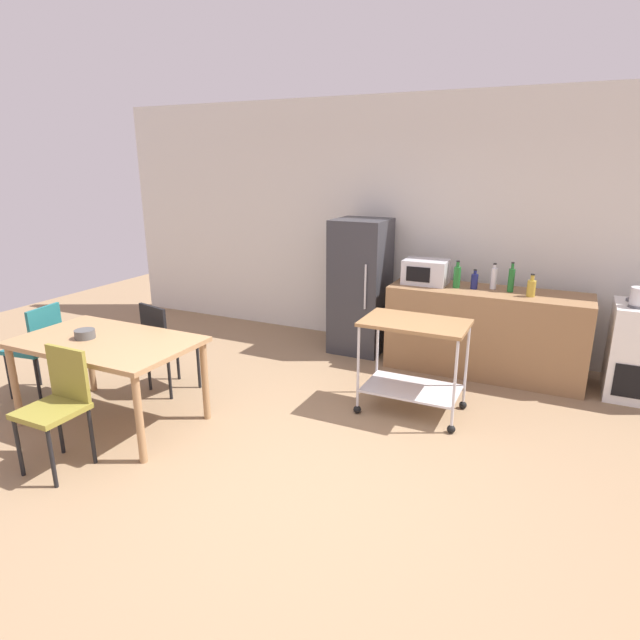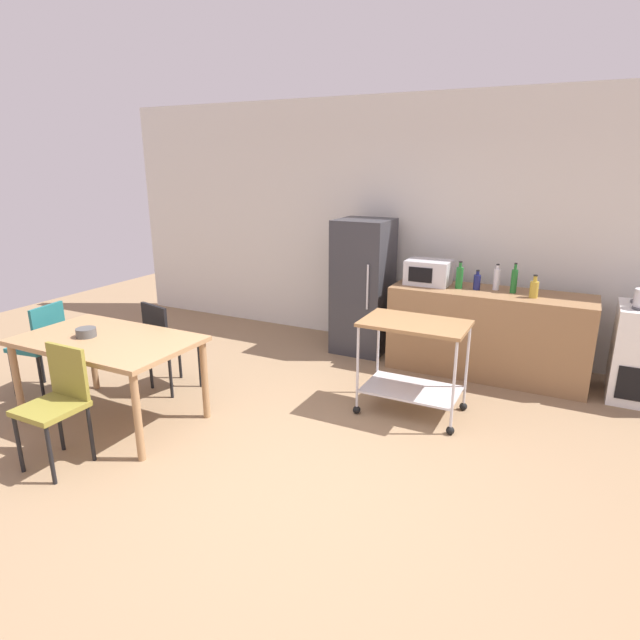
{
  "view_description": "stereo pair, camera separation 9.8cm",
  "coord_description": "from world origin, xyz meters",
  "views": [
    {
      "loc": [
        1.6,
        -2.89,
        2.17
      ],
      "look_at": [
        -0.35,
        1.2,
        0.8
      ],
      "focal_mm": 29.52,
      "sensor_mm": 36.0,
      "label": 1
    },
    {
      "loc": [
        1.69,
        -2.85,
        2.17
      ],
      "look_at": [
        -0.35,
        1.2,
        0.8
      ],
      "focal_mm": 29.52,
      "sensor_mm": 36.0,
      "label": 2
    }
  ],
  "objects": [
    {
      "name": "ground_plane",
      "position": [
        0.0,
        0.0,
        0.0
      ],
      "size": [
        12.0,
        12.0,
        0.0
      ],
      "primitive_type": "plane",
      "color": "#8C7051"
    },
    {
      "name": "back_wall",
      "position": [
        0.0,
        3.2,
        1.45
      ],
      "size": [
        8.4,
        0.12,
        2.9
      ],
      "primitive_type": "cube",
      "color": "silver",
      "rests_on": "ground_plane"
    },
    {
      "name": "kitchen_counter",
      "position": [
        0.9,
        2.6,
        0.45
      ],
      "size": [
        2.0,
        0.64,
        0.9
      ],
      "primitive_type": "cube",
      "color": "olive",
      "rests_on": "ground_plane"
    },
    {
      "name": "dining_table",
      "position": [
        -1.79,
        0.07,
        0.67
      ],
      "size": [
        1.5,
        0.9,
        0.75
      ],
      "color": "#A37A51",
      "rests_on": "ground_plane"
    },
    {
      "name": "chair_teal",
      "position": [
        -2.81,
        0.18,
        0.52
      ],
      "size": [
        0.45,
        0.45,
        0.89
      ],
      "rotation": [
        0.0,
        0.0,
        -1.43
      ],
      "color": "#1E666B",
      "rests_on": "ground_plane"
    },
    {
      "name": "chair_black",
      "position": [
        -1.79,
        0.77,
        0.52
      ],
      "size": [
        0.48,
        0.48,
        0.89
      ],
      "rotation": [
        0.0,
        0.0,
        2.9
      ],
      "color": "black",
      "rests_on": "ground_plane"
    },
    {
      "name": "chair_olive",
      "position": [
        -1.59,
        -0.59,
        0.52
      ],
      "size": [
        0.4,
        0.4,
        0.89
      ],
      "rotation": [
        0.0,
        0.0,
        0.0
      ],
      "color": "olive",
      "rests_on": "ground_plane"
    },
    {
      "name": "refrigerator",
      "position": [
        -0.55,
        2.7,
        0.78
      ],
      "size": [
        0.6,
        0.63,
        1.55
      ],
      "color": "#333338",
      "rests_on": "ground_plane"
    },
    {
      "name": "kitchen_cart",
      "position": [
        0.47,
        1.37,
        0.57
      ],
      "size": [
        0.91,
        0.57,
        0.85
      ],
      "color": "olive",
      "rests_on": "ground_plane"
    },
    {
      "name": "microwave",
      "position": [
        0.23,
        2.63,
        1.03
      ],
      "size": [
        0.46,
        0.35,
        0.26
      ],
      "color": "silver",
      "rests_on": "kitchen_counter"
    },
    {
      "name": "bottle_wine",
      "position": [
        0.57,
        2.58,
        1.02
      ],
      "size": [
        0.07,
        0.07,
        0.29
      ],
      "color": "#1E6628",
      "rests_on": "kitchen_counter"
    },
    {
      "name": "bottle_soy_sauce",
      "position": [
        0.75,
        2.61,
        0.98
      ],
      "size": [
        0.07,
        0.07,
        0.21
      ],
      "color": "navy",
      "rests_on": "kitchen_counter"
    },
    {
      "name": "bottle_hot_sauce",
      "position": [
        0.93,
        2.69,
        1.01
      ],
      "size": [
        0.06,
        0.06,
        0.27
      ],
      "color": "silver",
      "rests_on": "kitchen_counter"
    },
    {
      "name": "bottle_olive_oil",
      "position": [
        1.1,
        2.63,
        1.03
      ],
      "size": [
        0.06,
        0.06,
        0.31
      ],
      "color": "#1E6628",
      "rests_on": "kitchen_counter"
    },
    {
      "name": "bottle_sesame_oil",
      "position": [
        1.31,
        2.51,
        0.99
      ],
      "size": [
        0.08,
        0.08,
        0.23
      ],
      "color": "gold",
      "rests_on": "kitchen_counter"
    },
    {
      "name": "fruit_bowl",
      "position": [
        -1.97,
        0.02,
        0.79
      ],
      "size": [
        0.17,
        0.17,
        0.07
      ],
      "primitive_type": "cylinder",
      "color": "#4C4C4C",
      "rests_on": "dining_table"
    }
  ]
}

